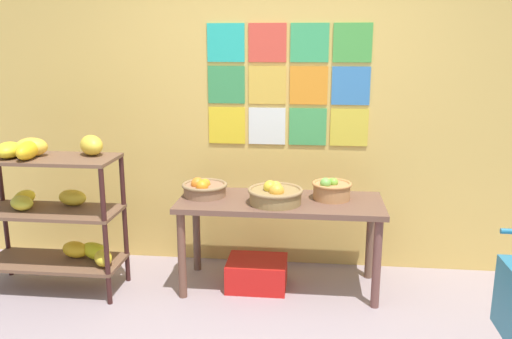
{
  "coord_description": "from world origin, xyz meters",
  "views": [
    {
      "loc": [
        0.3,
        -2.51,
        1.83
      ],
      "look_at": [
        -0.08,
        0.97,
        0.98
      ],
      "focal_mm": 37.1,
      "sensor_mm": 36.0,
      "label": 1
    }
  ],
  "objects": [
    {
      "name": "produce_crate_under_table",
      "position": [
        -0.1,
        1.2,
        0.11
      ],
      "size": [
        0.45,
        0.35,
        0.22
      ],
      "primitive_type": "cube",
      "color": "red",
      "rests_on": "ground"
    },
    {
      "name": "back_wall_with_art",
      "position": [
        0.0,
        1.72,
        1.35
      ],
      "size": [
        5.05,
        0.07,
        2.69
      ],
      "color": "#D7B056",
      "rests_on": "ground"
    },
    {
      "name": "fruit_basket_right",
      "position": [
        0.44,
        1.29,
        0.77
      ],
      "size": [
        0.29,
        0.29,
        0.18
      ],
      "color": "#B57A4A",
      "rests_on": "display_table"
    },
    {
      "name": "display_table",
      "position": [
        0.07,
        1.22,
        0.6
      ],
      "size": [
        1.5,
        0.61,
        0.69
      ],
      "color": "brown",
      "rests_on": "ground"
    },
    {
      "name": "fruit_basket_left",
      "position": [
        -0.51,
        1.26,
        0.75
      ],
      "size": [
        0.34,
        0.34,
        0.15
      ],
      "color": "#8F674B",
      "rests_on": "display_table"
    },
    {
      "name": "banana_shelf_unit",
      "position": [
        -1.59,
        1.02,
        0.69
      ],
      "size": [
        1.01,
        0.47,
        1.17
      ],
      "color": "#371A18",
      "rests_on": "ground"
    },
    {
      "name": "fruit_basket_back_left",
      "position": [
        0.04,
        1.13,
        0.76
      ],
      "size": [
        0.4,
        0.4,
        0.17
      ],
      "color": "olive",
      "rests_on": "display_table"
    }
  ]
}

